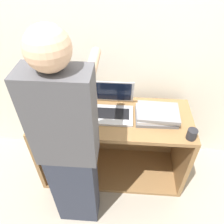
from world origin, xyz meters
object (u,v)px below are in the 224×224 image
Objects in this scene: mug at (192,134)px; laptop_open at (113,107)px; person at (69,150)px; laptop_stack_left at (69,107)px; laptop_stack_right at (157,114)px.

laptop_open is at bearing 156.91° from mug.
person is (-0.27, -0.52, 0.04)m from laptop_open.
laptop_open is 3.98× the size of mug.
laptop_open is 0.38m from laptop_stack_left.
laptop_stack_left reaches higher than mug.
laptop_stack_right is (0.38, -0.05, -0.01)m from laptop_open.
laptop_stack_left is (-0.38, -0.06, 0.03)m from laptop_open.
laptop_open reaches higher than laptop_stack_left.
laptop_stack_left is 0.75m from laptop_stack_right.
laptop_stack_left is at bearing 102.96° from person.
laptop_stack_left is at bearing -179.75° from laptop_stack_right.
laptop_stack_left reaches higher than laptop_stack_right.
laptop_open reaches higher than laptop_stack_right.
person is at bearing -143.97° from laptop_stack_right.
person is at bearing -117.28° from laptop_open.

